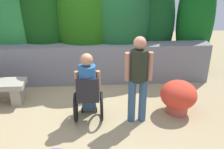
{
  "coord_description": "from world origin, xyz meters",
  "views": [
    {
      "loc": [
        0.11,
        -4.33,
        2.81
      ],
      "look_at": [
        0.39,
        -0.01,
        0.85
      ],
      "focal_mm": 41.62,
      "sensor_mm": 36.0,
      "label": 1
    }
  ],
  "objects": [
    {
      "name": "person_in_wheelchair",
      "position": [
        -0.05,
        -0.13,
        0.62
      ],
      "size": [
        0.53,
        0.66,
        1.33
      ],
      "rotation": [
        0.0,
        0.0,
        -0.14
      ],
      "color": "black",
      "rests_on": "ground"
    },
    {
      "name": "hedge_backdrop",
      "position": [
        -0.1,
        1.98,
        1.39
      ],
      "size": [
        6.33,
        1.09,
        3.05
      ],
      "color": "#267622",
      "rests_on": "ground"
    },
    {
      "name": "flower_pot_terracotta_by_wall",
      "position": [
        1.68,
        -0.02,
        0.35
      ],
      "size": [
        0.7,
        0.7,
        0.66
      ],
      "color": "#B64E40",
      "rests_on": "ground"
    },
    {
      "name": "ground_plane",
      "position": [
        0.0,
        0.0,
        0.0
      ],
      "size": [
        12.02,
        12.02,
        0.0
      ],
      "primitive_type": "plane",
      "color": "#9C8A64"
    },
    {
      "name": "person_standing_companion",
      "position": [
        0.84,
        -0.25,
        0.94
      ],
      "size": [
        0.49,
        0.3,
        1.63
      ],
      "rotation": [
        0.0,
        0.0,
        0.16
      ],
      "color": "#345271",
      "rests_on": "ground"
    },
    {
      "name": "stone_retaining_wall",
      "position": [
        0.0,
        1.47,
        0.47
      ],
      "size": [
        5.64,
        0.43,
        0.94
      ],
      "primitive_type": "cube",
      "color": "slate",
      "rests_on": "ground"
    }
  ]
}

